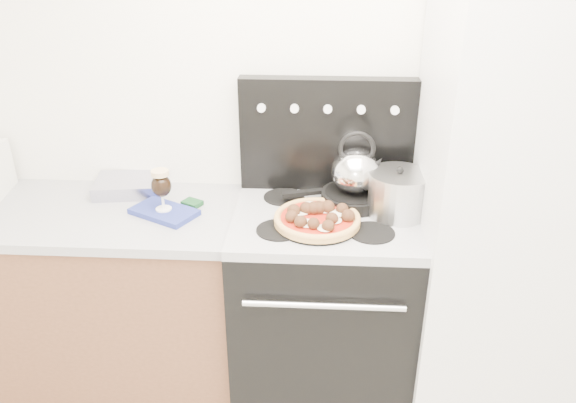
# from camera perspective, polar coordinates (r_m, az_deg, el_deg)

# --- Properties ---
(room_shell) EXTENTS (3.52, 3.01, 2.52)m
(room_shell) POSITION_cam_1_polar(r_m,az_deg,el_deg) (1.39, 0.92, -5.76)
(room_shell) COLOR beige
(room_shell) RESTS_ON ground
(base_cabinet) EXTENTS (1.45, 0.60, 0.86)m
(base_cabinet) POSITION_cam_1_polar(r_m,az_deg,el_deg) (2.82, -19.95, -9.28)
(base_cabinet) COLOR brown
(base_cabinet) RESTS_ON ground
(countertop) EXTENTS (1.48, 0.63, 0.04)m
(countertop) POSITION_cam_1_polar(r_m,az_deg,el_deg) (2.59, -21.44, -1.09)
(countertop) COLOR #A4A4A9
(countertop) RESTS_ON base_cabinet
(stove_body) EXTENTS (0.76, 0.65, 0.88)m
(stove_body) POSITION_cam_1_polar(r_m,az_deg,el_deg) (2.58, 3.48, -10.83)
(stove_body) COLOR black
(stove_body) RESTS_ON ground
(cooktop) EXTENTS (0.76, 0.65, 0.04)m
(cooktop) POSITION_cam_1_polar(r_m,az_deg,el_deg) (2.33, 3.78, -1.74)
(cooktop) COLOR #ADADB2
(cooktop) RESTS_ON stove_body
(backguard) EXTENTS (0.76, 0.08, 0.50)m
(backguard) POSITION_cam_1_polar(r_m,az_deg,el_deg) (2.48, 3.96, 6.78)
(backguard) COLOR black
(backguard) RESTS_ON cooktop
(fridge) EXTENTS (0.64, 0.68, 1.90)m
(fridge) POSITION_cam_1_polar(r_m,az_deg,el_deg) (2.40, 20.77, -1.31)
(fridge) COLOR silver
(fridge) RESTS_ON ground
(foil_sheet) EXTENTS (0.34, 0.27, 0.06)m
(foil_sheet) POSITION_cam_1_polar(r_m,az_deg,el_deg) (2.65, -15.69, 1.61)
(foil_sheet) COLOR silver
(foil_sheet) RESTS_ON countertop
(oven_mitt) EXTENTS (0.31, 0.27, 0.02)m
(oven_mitt) POSITION_cam_1_polar(r_m,az_deg,el_deg) (2.41, -12.47, -1.04)
(oven_mitt) COLOR navy
(oven_mitt) RESTS_ON countertop
(beer_glass) EXTENTS (0.08, 0.08, 0.18)m
(beer_glass) POSITION_cam_1_polar(r_m,az_deg,el_deg) (2.37, -12.71, 1.16)
(beer_glass) COLOR black
(beer_glass) RESTS_ON oven_mitt
(pizza_pan) EXTENTS (0.35, 0.35, 0.01)m
(pizza_pan) POSITION_cam_1_polar(r_m,az_deg,el_deg) (2.24, 2.97, -2.28)
(pizza_pan) COLOR black
(pizza_pan) RESTS_ON cooktop
(pizza) EXTENTS (0.38, 0.38, 0.05)m
(pizza) POSITION_cam_1_polar(r_m,az_deg,el_deg) (2.22, 2.98, -1.60)
(pizza) COLOR #E9BC4E
(pizza) RESTS_ON pizza_pan
(skillet) EXTENTS (0.35, 0.35, 0.05)m
(skillet) POSITION_cam_1_polar(r_m,az_deg,el_deg) (2.42, 6.73, 0.41)
(skillet) COLOR black
(skillet) RESTS_ON cooktop
(tea_kettle) EXTENTS (0.21, 0.21, 0.23)m
(tea_kettle) POSITION_cam_1_polar(r_m,az_deg,el_deg) (2.36, 6.90, 3.45)
(tea_kettle) COLOR silver
(tea_kettle) RESTS_ON skillet
(stock_pot) EXTENTS (0.30, 0.30, 0.17)m
(stock_pot) POSITION_cam_1_polar(r_m,az_deg,el_deg) (2.32, 11.08, 0.67)
(stock_pot) COLOR #BABABA
(stock_pot) RESTS_ON cooktop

